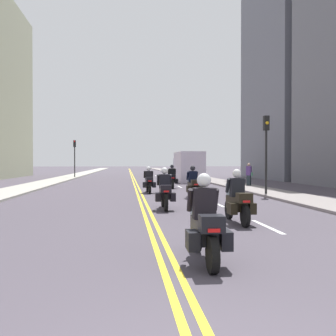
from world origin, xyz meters
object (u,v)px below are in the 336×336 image
object	(u,v)px
motorcycle_4	(149,182)
pedestrian_2	(249,175)
motorcycle_3	(193,185)
traffic_light_near	(266,140)
motorcycle_0	(205,227)
motorcycle_2	(165,192)
parked_truck	(188,168)
motorcycle_1	(238,201)
traffic_light_far	(75,152)
motorcycle_5	(172,179)

from	to	relation	value
motorcycle_4	pedestrian_2	size ratio (longest dim) A/B	1.26
motorcycle_3	traffic_light_near	world-z (taller)	traffic_light_near
motorcycle_0	motorcycle_2	xyz separation A→B (m)	(0.05, 7.92, 0.02)
motorcycle_3	parked_truck	xyz separation A→B (m)	(2.39, 16.59, 0.62)
motorcycle_0	parked_truck	distance (m)	29.46
motorcycle_0	traffic_light_near	bearing A→B (deg)	66.40
motorcycle_4	parked_truck	xyz separation A→B (m)	(4.46, 13.00, 0.62)
motorcycle_3	motorcycle_4	world-z (taller)	motorcycle_3
motorcycle_1	traffic_light_far	bearing A→B (deg)	103.90
motorcycle_3	motorcycle_4	xyz separation A→B (m)	(-2.06, 3.59, -0.00)
motorcycle_5	traffic_light_far	size ratio (longest dim) A/B	0.51
motorcycle_2	motorcycle_4	size ratio (longest dim) A/B	1.00
motorcycle_0	traffic_light_far	size ratio (longest dim) A/B	0.50
motorcycle_0	motorcycle_3	distance (m)	12.70
motorcycle_2	traffic_light_near	xyz separation A→B (m)	(6.11, 5.48, 2.37)
motorcycle_4	pedestrian_2	bearing A→B (deg)	29.66
motorcycle_0	traffic_light_near	world-z (taller)	traffic_light_near
motorcycle_5	parked_truck	world-z (taller)	parked_truck
motorcycle_0	motorcycle_5	world-z (taller)	motorcycle_5
motorcycle_1	motorcycle_5	world-z (taller)	motorcycle_5
motorcycle_1	pedestrian_2	xyz separation A→B (m)	(5.74, 16.53, 0.26)
motorcycle_2	traffic_light_far	size ratio (longest dim) A/B	0.50
motorcycle_3	traffic_light_near	distance (m)	4.90
motorcycle_2	parked_truck	xyz separation A→B (m)	(4.31, 21.21, 0.60)
motorcycle_0	pedestrian_2	xyz separation A→B (m)	(7.62, 20.82, 0.28)
motorcycle_0	motorcycle_3	size ratio (longest dim) A/B	1.05
motorcycle_2	motorcycle_4	bearing A→B (deg)	92.18
motorcycle_5	pedestrian_2	size ratio (longest dim) A/B	1.28
traffic_light_near	pedestrian_2	bearing A→B (deg)	78.86
motorcycle_1	traffic_light_near	bearing A→B (deg)	63.70
motorcycle_5	parked_truck	bearing A→B (deg)	76.71
motorcycle_1	motorcycle_4	bearing A→B (deg)	98.33
motorcycle_4	motorcycle_3	bearing A→B (deg)	-61.69
motorcycle_0	motorcycle_1	xyz separation A→B (m)	(1.88, 4.29, 0.02)
motorcycle_1	motorcycle_0	bearing A→B (deg)	-114.81
motorcycle_4	traffic_light_far	distance (m)	24.40
motorcycle_1	motorcycle_3	world-z (taller)	motorcycle_3
motorcycle_2	parked_truck	distance (m)	21.65
traffic_light_near	pedestrian_2	size ratio (longest dim) A/B	2.45
traffic_light_near	traffic_light_far	xyz separation A→B (m)	(-13.67, 25.84, 0.06)
traffic_light_near	motorcycle_2	bearing A→B (deg)	-138.10
motorcycle_5	traffic_light_near	bearing A→B (deg)	-54.36
motorcycle_1	motorcycle_5	distance (m)	15.85
motorcycle_3	motorcycle_4	bearing A→B (deg)	118.02
motorcycle_1	motorcycle_4	world-z (taller)	motorcycle_1
motorcycle_5	traffic_light_far	xyz separation A→B (m)	(-9.30, 19.11, 2.44)
pedestrian_2	motorcycle_2	bearing A→B (deg)	-78.94
parked_truck	motorcycle_2	bearing A→B (deg)	-101.49
motorcycle_1	motorcycle_2	xyz separation A→B (m)	(-1.83, 3.63, 0.01)
parked_truck	motorcycle_0	bearing A→B (deg)	-98.52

